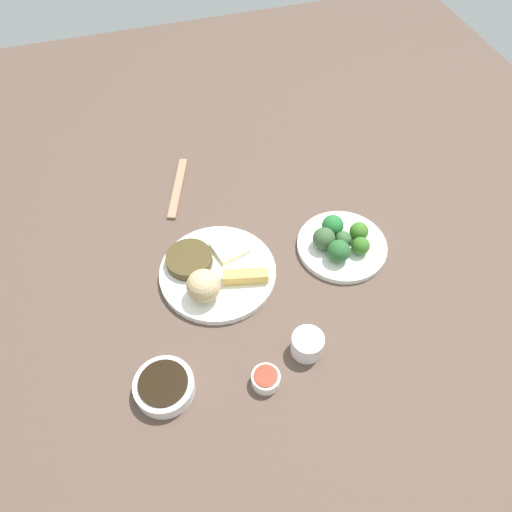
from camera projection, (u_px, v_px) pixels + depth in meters
tabletop at (218, 277)px, 1.09m from camera, size 2.20×2.20×0.02m
main_plate at (218, 273)px, 1.07m from camera, size 0.25×0.25×0.02m
rice_scoop at (203, 286)px, 1.00m from camera, size 0.07×0.07×0.07m
spring_roll at (246, 277)px, 1.04m from camera, size 0.05×0.10×0.03m
crab_rangoon_wonton at (229, 247)px, 1.10m from camera, size 0.08×0.08×0.01m
stir_fry_heap at (189, 260)px, 1.07m from camera, size 0.10×0.10×0.02m
broccoli_plate at (342, 246)px, 1.12m from camera, size 0.20×0.20×0.01m
broccoli_floret_0 at (343, 239)px, 1.10m from camera, size 0.04×0.04×0.04m
broccoli_floret_1 at (360, 233)px, 1.11m from camera, size 0.04×0.04×0.04m
broccoli_floret_2 at (333, 226)px, 1.12m from camera, size 0.05×0.05×0.05m
broccoli_floret_3 at (323, 237)px, 1.09m from camera, size 0.05×0.05×0.05m
broccoli_floret_4 at (339, 251)px, 1.07m from camera, size 0.05×0.05×0.05m
broccoli_floret_5 at (361, 246)px, 1.09m from camera, size 0.04×0.04×0.04m
soy_sauce_bowl at (164, 387)px, 0.91m from camera, size 0.11×0.11×0.03m
soy_sauce_bowl_liquid at (163, 383)px, 0.89m from camera, size 0.09×0.09×0.00m
sauce_ramekin_sweet_and_sour at (266, 379)px, 0.92m from camera, size 0.05×0.05×0.03m
sauce_ramekin_sweet_and_sour_liquid at (266, 376)px, 0.91m from camera, size 0.04×0.04×0.00m
teacup at (307, 344)px, 0.95m from camera, size 0.06×0.06×0.05m
chopsticks_pair at (178, 188)px, 1.24m from camera, size 0.20×0.09×0.01m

